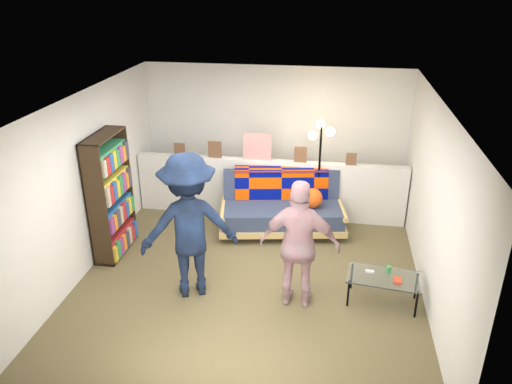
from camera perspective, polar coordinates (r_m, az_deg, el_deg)
ground at (r=6.95m, az=-0.52°, el=-9.27°), size 5.00×5.00×0.00m
room_shell at (r=6.64m, az=0.10°, el=5.15°), size 4.60×5.05×2.45m
half_wall_ledge at (r=8.29m, az=1.52°, el=0.41°), size 4.45×0.15×1.00m
ledge_decor at (r=8.05m, az=-0.05°, el=4.87°), size 2.97×0.02×0.45m
futon_sofa at (r=7.89m, az=3.11°, el=-1.79°), size 2.07×1.23×0.84m
bookshelf at (r=7.39m, az=-16.29°, el=-0.81°), size 0.30×0.90×1.79m
coffee_table at (r=6.42m, az=14.47°, el=-9.53°), size 0.95×0.60×0.46m
floor_lamp at (r=7.85m, az=7.33°, el=4.46°), size 0.40×0.33×1.71m
person_left at (r=6.19m, az=-7.66°, el=-3.87°), size 1.39×1.10×1.89m
person_right at (r=5.99m, az=5.01°, el=-6.08°), size 0.98×0.45×1.64m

